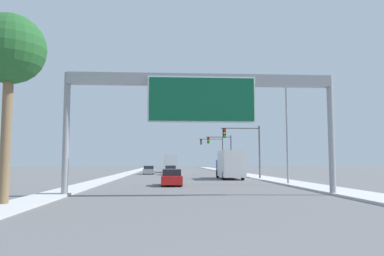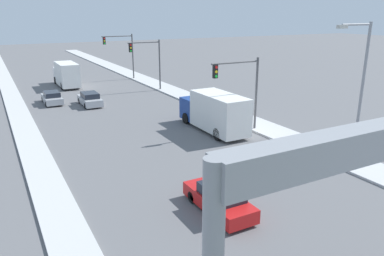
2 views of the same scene
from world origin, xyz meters
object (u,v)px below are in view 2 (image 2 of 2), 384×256
car_far_left (52,98)px  street_lamp_right (359,87)px  traffic_light_mid_block (150,57)px  car_mid_right (219,199)px  traffic_light_near_intersection (243,83)px  traffic_light_far_intersection (123,49)px  car_near_left (90,99)px  truck_box_primary (215,112)px  truck_box_secondary (66,74)px

car_far_left → street_lamp_right: street_lamp_right is taller
traffic_light_mid_block → car_mid_right: bearing=-106.4°
traffic_light_near_intersection → traffic_light_mid_block: bearing=89.6°
car_far_left → traffic_light_near_intersection: traffic_light_near_intersection is taller
traffic_light_near_intersection → traffic_light_far_intersection: size_ratio=0.92×
traffic_light_near_intersection → street_lamp_right: (1.22, -9.97, 1.21)m
car_near_left → car_mid_right: size_ratio=0.98×
truck_box_primary → traffic_light_mid_block: bearing=84.1°
street_lamp_right → traffic_light_mid_block: bearing=92.1°
traffic_light_near_intersection → street_lamp_right: street_lamp_right is taller
street_lamp_right → car_far_left: bearing=115.2°
car_mid_right → car_far_left: car_mid_right is taller
car_near_left → truck_box_secondary: size_ratio=0.57×
truck_box_secondary → street_lamp_right: street_lamp_right is taller
car_far_left → traffic_light_far_intersection: (12.32, 11.23, 3.90)m
traffic_light_far_intersection → truck_box_primary: bearing=-93.6°
traffic_light_near_intersection → street_lamp_right: bearing=-83.0°
car_mid_right → street_lamp_right: size_ratio=0.49×
traffic_light_near_intersection → traffic_light_far_intersection: (0.02, 30.00, 0.34)m
car_mid_right → street_lamp_right: 11.10m
street_lamp_right → traffic_light_near_intersection: bearing=97.0°
car_far_left → traffic_light_far_intersection: traffic_light_far_intersection is taller
truck_box_primary → truck_box_secondary: size_ratio=1.04×
car_near_left → traffic_light_mid_block: 10.52m
traffic_light_mid_block → traffic_light_near_intersection: bearing=-90.4°
traffic_light_far_intersection → car_near_left: bearing=-121.9°
car_near_left → traffic_light_near_intersection: (8.80, -15.85, 3.53)m
truck_box_secondary → traffic_light_mid_block: 12.58m
car_mid_right → truck_box_primary: truck_box_primary is taller
truck_box_secondary → traffic_light_mid_block: traffic_light_mid_block is taller
truck_box_primary → street_lamp_right: street_lamp_right is taller
car_mid_right → traffic_light_near_intersection: 14.03m
street_lamp_right → truck_box_primary: bearing=104.9°
car_far_left → street_lamp_right: 32.12m
car_near_left → traffic_light_far_intersection: traffic_light_far_intersection is taller
car_near_left → street_lamp_right: street_lamp_right is taller
traffic_light_near_intersection → car_near_left: bearing=119.1°
truck_box_primary → street_lamp_right: bearing=-75.1°
traffic_light_mid_block → street_lamp_right: size_ratio=0.70×
car_near_left → traffic_light_far_intersection: 17.12m
car_far_left → traffic_light_near_intersection: bearing=-56.8°
car_mid_right → car_far_left: (-3.50, 29.10, -0.02)m
car_far_left → truck_box_primary: size_ratio=0.54×
car_near_left → street_lamp_right: size_ratio=0.48×
truck_box_primary → traffic_light_mid_block: size_ratio=1.24×
car_near_left → truck_box_primary: (7.00, -14.48, 1.00)m
car_far_left → truck_box_secondary: bearing=70.1°
truck_box_secondary → traffic_light_near_intersection: (8.80, -28.44, 2.53)m
street_lamp_right → car_mid_right: bearing=-178.0°
traffic_light_far_intersection → truck_box_secondary: bearing=-170.0°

